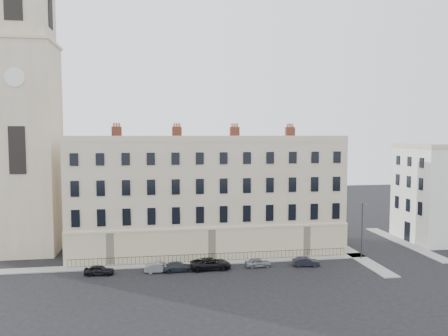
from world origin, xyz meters
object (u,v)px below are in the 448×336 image
(car_b, at_px, (160,267))
(car_a, at_px, (99,270))
(streetlamp, at_px, (363,229))
(car_e, at_px, (258,263))
(car_d, at_px, (211,264))
(car_c, at_px, (178,267))
(car_f, at_px, (306,262))

(car_b, bearing_deg, car_a, 91.73)
(car_b, relative_size, streetlamp, 0.49)
(car_a, xyz_separation_m, car_e, (18.56, 0.11, -0.02))
(streetlamp, bearing_deg, car_d, -153.96)
(car_c, relative_size, car_e, 1.19)
(car_d, bearing_deg, car_c, 90.66)
(car_e, height_order, streetlamp, streetlamp)
(car_c, relative_size, streetlamp, 0.52)
(car_c, xyz_separation_m, car_f, (15.42, -0.38, -0.01))
(car_a, height_order, car_f, car_a)
(car_a, height_order, car_d, car_d)
(car_a, distance_m, car_e, 18.56)
(car_c, bearing_deg, car_a, 85.08)
(car_e, height_order, car_f, car_e)
(car_a, relative_size, car_d, 0.69)
(car_b, xyz_separation_m, streetlamp, (25.53, 1.11, 3.44))
(car_d, relative_size, car_f, 1.48)
(car_a, relative_size, streetlamp, 0.46)
(car_d, height_order, streetlamp, streetlamp)
(car_b, relative_size, car_d, 0.73)
(car_d, distance_m, car_f, 11.60)
(car_c, distance_m, streetlamp, 23.69)
(car_c, bearing_deg, streetlamp, -91.52)
(car_b, bearing_deg, car_d, -85.89)
(car_a, relative_size, car_f, 1.02)
(car_d, xyz_separation_m, car_f, (11.58, -0.58, -0.13))
(car_e, distance_m, streetlamp, 14.28)
(car_c, xyz_separation_m, car_e, (9.58, 0.21, -0.01))
(car_c, relative_size, car_f, 1.16)
(streetlamp, bearing_deg, car_c, -153.91)
(car_b, distance_m, car_c, 2.12)
(car_d, bearing_deg, car_a, 88.08)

